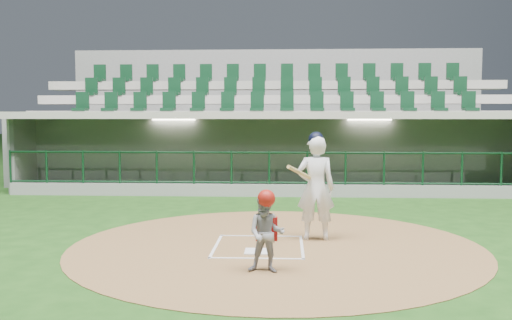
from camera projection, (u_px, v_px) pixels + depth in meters
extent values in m
plane|color=#183F12|center=(260.00, 243.00, 10.23)|extent=(120.00, 120.00, 0.00)
cylinder|color=brown|center=(276.00, 246.00, 10.01)|extent=(7.20, 7.20, 0.01)
cube|color=white|center=(258.00, 251.00, 9.53)|extent=(0.43, 0.43, 0.02)
cube|color=white|center=(216.00, 246.00, 9.97)|extent=(0.05, 1.80, 0.01)
cube|color=silver|center=(302.00, 247.00, 9.89)|extent=(0.05, 1.80, 0.01)
cube|color=silver|center=(261.00, 236.00, 10.77)|extent=(1.55, 0.05, 0.01)
cube|color=white|center=(256.00, 258.00, 9.08)|extent=(1.55, 0.05, 0.01)
cube|color=slate|center=(271.00, 207.00, 17.74)|extent=(15.00, 3.00, 0.10)
cube|color=gray|center=(272.00, 158.00, 19.22)|extent=(15.00, 0.20, 2.70)
cube|color=#9F9C8D|center=(272.00, 151.00, 19.08)|extent=(13.50, 0.04, 0.90)
cube|color=slate|center=(34.00, 161.00, 18.02)|extent=(0.20, 3.00, 2.70)
cube|color=#A6A196|center=(271.00, 115.00, 17.27)|extent=(15.40, 3.50, 0.20)
cube|color=gray|center=(269.00, 191.00, 16.14)|extent=(15.00, 0.15, 0.40)
cube|color=black|center=(269.00, 136.00, 16.02)|extent=(15.00, 0.01, 0.95)
cube|color=brown|center=(271.00, 194.00, 18.76)|extent=(12.75, 0.40, 0.45)
cube|color=white|center=(174.00, 120.00, 17.68)|extent=(1.30, 0.35, 0.04)
cube|color=white|center=(369.00, 120.00, 17.37)|extent=(1.30, 0.35, 0.04)
imported|color=maroon|center=(105.00, 177.00, 18.63)|extent=(1.14, 0.90, 1.55)
imported|color=#A41211|center=(219.00, 176.00, 18.48)|extent=(0.99, 0.47, 1.64)
imported|color=#9C1410|center=(320.00, 175.00, 18.35)|extent=(0.90, 0.64, 1.74)
imported|color=#B61313|center=(432.00, 177.00, 18.45)|extent=(1.55, 0.91, 1.59)
cube|color=slate|center=(273.00, 147.00, 20.84)|extent=(17.00, 6.50, 2.50)
cube|color=#A29E92|center=(272.00, 115.00, 19.26)|extent=(16.60, 0.95, 0.30)
cube|color=#A6A096|center=(273.00, 100.00, 20.16)|extent=(16.60, 0.95, 0.30)
cube|color=gray|center=(273.00, 86.00, 21.07)|extent=(16.60, 0.95, 0.30)
cube|color=slate|center=(275.00, 110.00, 24.07)|extent=(17.00, 0.25, 5.05)
imported|color=white|center=(316.00, 188.00, 10.43)|extent=(0.70, 0.46, 1.91)
sphere|color=black|center=(316.00, 139.00, 10.36)|extent=(0.28, 0.28, 0.28)
cylinder|color=tan|center=(302.00, 174.00, 10.17)|extent=(0.58, 0.79, 0.39)
imported|color=gray|center=(266.00, 234.00, 8.27)|extent=(0.60, 0.49, 1.13)
sphere|color=maroon|center=(266.00, 198.00, 8.23)|extent=(0.26, 0.26, 0.26)
cube|color=#9F1111|center=(267.00, 229.00, 8.41)|extent=(0.32, 0.10, 0.35)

